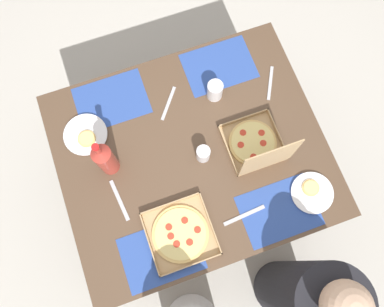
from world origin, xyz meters
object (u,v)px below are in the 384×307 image
cup_clear_left (203,154)px  diner_left_seat (303,294)px  soda_bottle (105,159)px  plate_near_left (86,135)px  pizza_box_edge_far (256,146)px  pizza_box_corner_left (180,234)px  plate_far_left (312,192)px  cup_red (215,90)px

cup_clear_left → diner_left_seat: bearing=107.6°
soda_bottle → diner_left_seat: (-0.68, 0.89, -0.34)m
plate_near_left → cup_clear_left: size_ratio=2.36×
soda_bottle → cup_clear_left: soda_bottle is taller
pizza_box_edge_far → cup_clear_left: 0.26m
pizza_box_corner_left → plate_far_left: size_ratio=1.48×
pizza_box_corner_left → cup_red: cup_red is taller
plate_near_left → soda_bottle: bearing=110.8°
cup_red → diner_left_seat: size_ratio=0.09×
pizza_box_corner_left → plate_near_left: 0.67m
diner_left_seat → soda_bottle: bearing=-52.3°
pizza_box_edge_far → plate_far_left: (-0.17, 0.29, -0.04)m
pizza_box_corner_left → cup_clear_left: size_ratio=3.26×
cup_clear_left → cup_red: cup_red is taller
plate_far_left → soda_bottle: bearing=-27.5°
plate_far_left → soda_bottle: soda_bottle is taller
pizza_box_edge_far → soda_bottle: (0.69, -0.15, 0.09)m
pizza_box_edge_far → cup_red: (0.09, -0.33, 0.01)m
soda_bottle → diner_left_seat: bearing=127.7°
pizza_box_edge_far → cup_red: 0.35m
diner_left_seat → plate_near_left: bearing=-54.9°
plate_near_left → cup_clear_left: bearing=150.0°
soda_bottle → cup_clear_left: bearing=166.4°
pizza_box_edge_far → plate_far_left: size_ratio=1.50×
pizza_box_corner_left → plate_near_left: bearing=-65.1°
plate_far_left → cup_clear_left: (0.42, -0.34, 0.04)m
soda_bottle → cup_red: bearing=-163.4°
pizza_box_corner_left → soda_bottle: 0.49m
cup_clear_left → diner_left_seat: 0.86m
plate_far_left → cup_red: size_ratio=1.89×
pizza_box_edge_far → plate_far_left: bearing=120.4°
cup_red → cup_clear_left: bearing=59.8°
soda_bottle → diner_left_seat: diner_left_seat is taller
plate_near_left → pizza_box_edge_far: bearing=155.7°
plate_near_left → cup_red: size_ratio=2.03×
soda_bottle → diner_left_seat: size_ratio=0.27×
plate_far_left → plate_near_left: (0.93, -0.64, 0.00)m
pizza_box_edge_far → plate_near_left: pizza_box_edge_far is taller
cup_clear_left → pizza_box_edge_far: bearing=169.0°
pizza_box_edge_far → soda_bottle: size_ratio=0.94×
cup_clear_left → pizza_box_corner_left: bearing=54.4°
cup_clear_left → plate_far_left: bearing=141.1°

